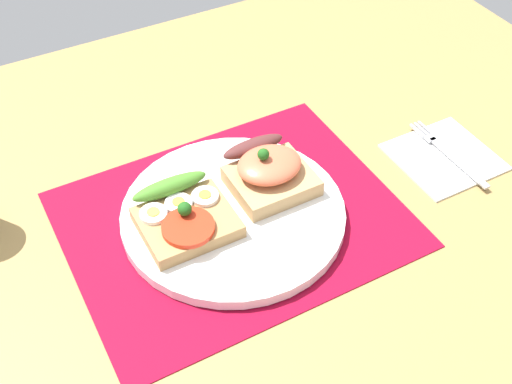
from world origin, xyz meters
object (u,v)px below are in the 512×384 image
Objects in this scene: sandwich_salmon at (269,171)px; napkin at (444,156)px; sandwich_egg_tomato at (185,217)px; plate at (233,214)px; fork at (446,152)px.

sandwich_salmon is 0.80× the size of napkin.
napkin is at bearing -6.24° from sandwich_egg_tomato.
plate reaches higher than fork.
plate is 2.66× the size of sandwich_salmon.
napkin is 0.66cm from fork.
plate is 2.52× the size of sandwich_egg_tomato.
plate is 6.58cm from sandwich_salmon.
sandwich_egg_tomato reaches higher than fork.
sandwich_egg_tomato reaches higher than plate.
sandwich_egg_tomato is (-5.76, 0.51, 2.01)cm from plate.
sandwich_egg_tomato is 35.12cm from fork.
sandwich_salmon is 0.69× the size of fork.
sandwich_egg_tomato is 0.84× the size of napkin.
napkin is at bearing -153.72° from fork.
napkin is (28.68, -3.26, -0.67)cm from plate.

